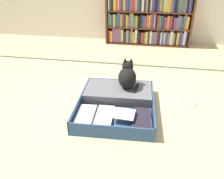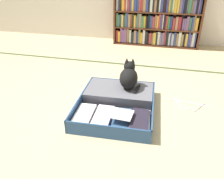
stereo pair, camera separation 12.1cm
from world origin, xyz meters
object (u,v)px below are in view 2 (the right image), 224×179
bookshelf (156,21)px  clothes_hanger (189,105)px  open_suitcase (117,102)px  black_cat (129,77)px

bookshelf → clothes_hanger: bookshelf is taller
open_suitcase → clothes_hanger: (0.69, 0.18, -0.05)m
bookshelf → black_cat: size_ratio=4.84×
bookshelf → clothes_hanger: 2.03m
bookshelf → open_suitcase: 2.15m
bookshelf → black_cat: bearing=-93.9°
black_cat → clothes_hanger: 0.66m
bookshelf → clothes_hanger: bearing=-75.8°
black_cat → open_suitcase: bearing=-110.5°
black_cat → bookshelf: bearing=86.1°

